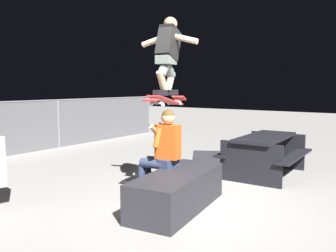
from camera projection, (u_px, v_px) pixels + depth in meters
The scene contains 7 objects.
ground_plane at pixel (191, 207), 4.86m from camera, with size 40.00×40.00×0.00m, color gray.
ledge_box_main at pixel (178, 191), 4.76m from camera, with size 1.74×0.68×0.50m, color #28282D.
person_sitting_on_ledge at pixel (162, 150), 5.12m from camera, with size 0.60×0.78×1.34m.
skateboard at pixel (166, 101), 5.00m from camera, with size 1.04×0.36×0.16m.
skater_airborne at pixel (168, 52), 4.97m from camera, with size 0.63×0.89×1.12m.
kicker_ramp at pixel (216, 166), 7.07m from camera, with size 1.52×1.44×0.36m.
picnic_table_back at pixel (265, 149), 6.59m from camera, with size 1.73×1.38×0.75m.
Camera 1 is at (-4.02, -2.46, 1.66)m, focal length 37.27 mm.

